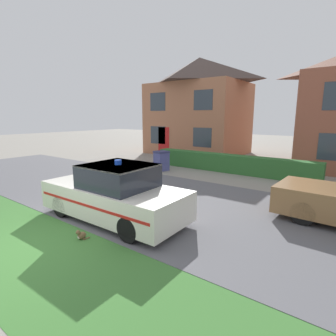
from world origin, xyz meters
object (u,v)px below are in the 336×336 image
Objects in this scene: police_car at (115,194)px; wheelie_bin at (161,161)px; house_left at (198,106)px; cat at (81,235)px.

police_car is 4.14× the size of wheelie_bin.
house_left is (-5.16, 13.46, 2.96)m from police_car.
police_car is at bearing -48.23° from wheelie_bin.
wheelie_bin is at bearing -63.77° from police_car.
wheelie_bin is at bearing -74.61° from house_left.
house_left is (-5.45, 14.83, 3.59)m from cat.
cat is 16.20m from house_left.
cat is 0.28× the size of wheelie_bin.
house_left reaches higher than wheelie_bin.
house_left is at bearing -155.12° from cat.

